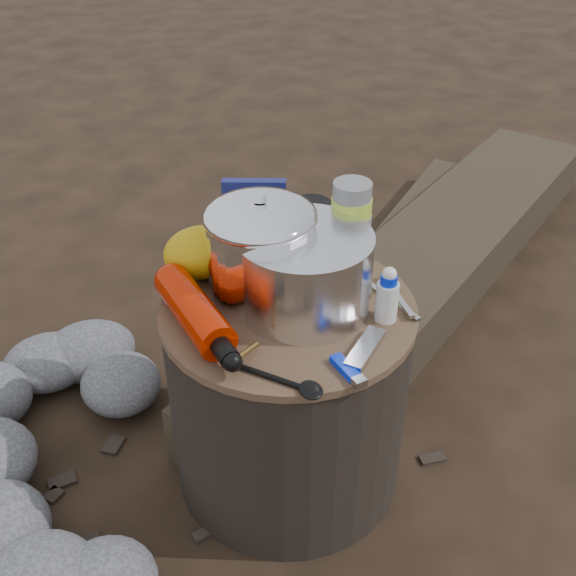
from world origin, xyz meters
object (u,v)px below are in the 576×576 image
object	(u,v)px
stump	(288,394)
thermos	(350,230)
camping_pot	(261,249)
travel_mug	(311,228)
fuel_bottle	(195,311)
log_main	(428,265)

from	to	relation	value
stump	thermos	world-z (taller)	thermos
camping_pot	travel_mug	distance (m)	0.19
fuel_bottle	thermos	xyz separation A→B (m)	(0.33, 0.07, 0.06)
camping_pot	fuel_bottle	world-z (taller)	camping_pot
stump	camping_pot	size ratio (longest dim) A/B	2.38
stump	camping_pot	xyz separation A→B (m)	(-0.03, 0.06, 0.32)
fuel_bottle	log_main	bearing A→B (deg)	23.61
log_main	thermos	world-z (taller)	thermos
stump	fuel_bottle	distance (m)	0.31
stump	log_main	bearing A→B (deg)	38.40
fuel_bottle	travel_mug	world-z (taller)	travel_mug
travel_mug	stump	bearing A→B (deg)	-124.43
log_main	camping_pot	xyz separation A→B (m)	(-0.67, -0.45, 0.46)
log_main	fuel_bottle	distance (m)	1.03
fuel_bottle	thermos	size ratio (longest dim) A/B	1.47
stump	thermos	size ratio (longest dim) A/B	2.47
thermos	stump	bearing A→B (deg)	-156.02
fuel_bottle	camping_pot	bearing A→B (deg)	12.37
stump	thermos	xyz separation A→B (m)	(0.15, 0.07, 0.32)
camping_pot	fuel_bottle	bearing A→B (deg)	-159.45
stump	log_main	world-z (taller)	stump
stump	travel_mug	size ratio (longest dim) A/B	4.25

